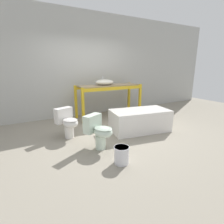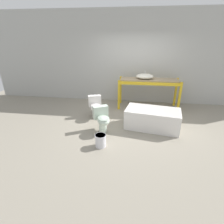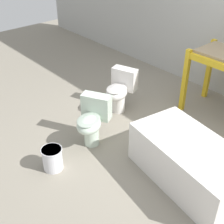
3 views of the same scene
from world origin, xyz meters
TOP-DOWN VIEW (x-y plane):
  - ground_plane at (0.00, 0.00)m, footprint 12.00×12.00m
  - warehouse_wall_rear at (0.00, 1.83)m, footprint 10.80×0.08m
  - shelving_rack at (0.57, 1.19)m, footprint 2.03×0.70m
  - sink_basin at (0.42, 1.20)m, footprint 0.58×0.43m
  - bathtub_main at (0.63, -0.33)m, footprint 1.51×0.95m
  - toilet_near at (-1.04, 0.12)m, footprint 0.50×0.61m
  - toilet_far at (-0.67, -0.72)m, footprint 0.55×0.63m
  - bucket_white at (-0.58, -1.41)m, footprint 0.26×0.26m

SIDE VIEW (x-z plane):
  - ground_plane at x=0.00m, z-range 0.00..0.00m
  - bucket_white at x=-0.58m, z-range 0.01..0.30m
  - bathtub_main at x=0.63m, z-range 0.04..0.57m
  - toilet_near at x=-1.04m, z-range 0.04..0.70m
  - toilet_far at x=-0.67m, z-range 0.04..0.70m
  - shelving_rack at x=0.57m, z-range 0.35..1.35m
  - sink_basin at x=0.42m, z-range 0.97..1.22m
  - warehouse_wall_rear at x=0.00m, z-range 0.00..3.20m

